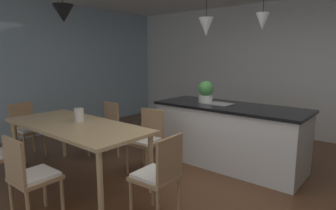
{
  "coord_description": "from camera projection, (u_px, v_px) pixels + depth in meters",
  "views": [
    {
      "loc": [
        1.61,
        -2.7,
        1.61
      ],
      "look_at": [
        -0.77,
        0.18,
        0.96
      ],
      "focal_mm": 30.17,
      "sensor_mm": 36.0,
      "label": 1
    }
  ],
  "objects": [
    {
      "name": "kitchen_island",
      "position": [
        228.0,
        134.0,
        4.2
      ],
      "size": [
        2.2,
        0.86,
        0.91
      ],
      "color": "silver",
      "rests_on": "ground_plane"
    },
    {
      "name": "vase_on_dining_table",
      "position": [
        79.0,
        115.0,
        3.71
      ],
      "size": [
        0.12,
        0.12,
        0.17
      ],
      "color": "silver",
      "rests_on": "dining_table"
    },
    {
      "name": "pendant_over_island_aux",
      "position": [
        263.0,
        21.0,
        3.66
      ],
      "size": [
        0.18,
        0.18,
        0.76
      ],
      "color": "black"
    },
    {
      "name": "wall_back_kitchen",
      "position": [
        297.0,
        69.0,
        5.58
      ],
      "size": [
        10.0,
        0.12,
        2.7
      ],
      "primitive_type": "cube",
      "color": "silver",
      "rests_on": "ground_plane"
    },
    {
      "name": "window_wall_left_glazing",
      "position": [
        36.0,
        69.0,
        5.66
      ],
      "size": [
        0.06,
        8.4,
        2.7
      ],
      "primitive_type": "cube",
      "color": "#9EB7C6",
      "rests_on": "ground_plane"
    },
    {
      "name": "chair_window_end",
      "position": [
        27.0,
        128.0,
        4.51
      ],
      "size": [
        0.43,
        0.43,
        0.87
      ],
      "color": "#A87F56",
      "rests_on": "ground_plane"
    },
    {
      "name": "chair_near_right",
      "position": [
        30.0,
        175.0,
        2.72
      ],
      "size": [
        0.41,
        0.41,
        0.87
      ],
      "color": "#A87F56",
      "rests_on": "ground_plane"
    },
    {
      "name": "pendant_over_island_main",
      "position": [
        206.0,
        27.0,
        4.2
      ],
      "size": [
        0.22,
        0.22,
        0.8
      ],
      "color": "black"
    },
    {
      "name": "ground_plane",
      "position": [
        208.0,
        195.0,
        3.34
      ],
      "size": [
        10.0,
        8.4,
        0.04
      ],
      "primitive_type": "cube",
      "color": "brown"
    },
    {
      "name": "chair_far_left",
      "position": [
        105.0,
        128.0,
        4.54
      ],
      "size": [
        0.44,
        0.44,
        0.87
      ],
      "color": "#A87F56",
      "rests_on": "ground_plane"
    },
    {
      "name": "chair_far_right",
      "position": [
        147.0,
        138.0,
        3.96
      ],
      "size": [
        0.43,
        0.43,
        0.87
      ],
      "color": "#A87F56",
      "rests_on": "ground_plane"
    },
    {
      "name": "potted_plant_on_island",
      "position": [
        206.0,
        92.0,
        4.35
      ],
      "size": [
        0.24,
        0.24,
        0.33
      ],
      "color": "beige",
      "rests_on": "kitchen_island"
    },
    {
      "name": "dining_table",
      "position": [
        76.0,
        129.0,
        3.59
      ],
      "size": [
        2.08,
        0.89,
        0.76
      ],
      "color": "tan",
      "rests_on": "ground_plane"
    },
    {
      "name": "pendant_over_table",
      "position": [
        63.0,
        13.0,
        3.34
      ],
      "size": [
        0.25,
        0.25,
        0.69
      ],
      "color": "black"
    },
    {
      "name": "chair_kitchen_end",
      "position": [
        159.0,
        174.0,
        2.75
      ],
      "size": [
        0.42,
        0.42,
        0.87
      ],
      "color": "#A87F56",
      "rests_on": "ground_plane"
    }
  ]
}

